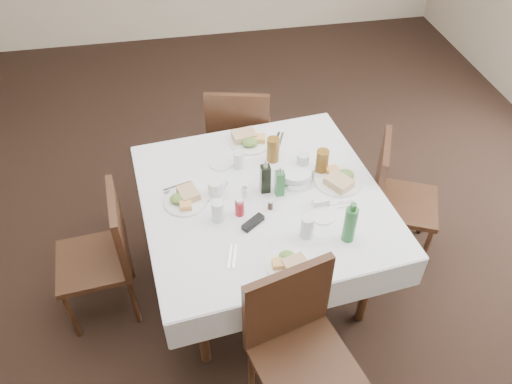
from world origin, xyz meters
TOP-DOWN VIEW (x-y plane):
  - ground_plane at (0.00, 0.00)m, footprint 7.00×7.00m
  - room_shell at (0.00, 0.00)m, footprint 6.04×7.04m
  - dining_table at (0.10, -0.24)m, footprint 1.54×1.54m
  - chair_north at (0.10, 0.68)m, footprint 0.55×0.55m
  - chair_south at (0.10, -1.09)m, footprint 0.57×0.57m
  - chair_east at (1.01, -0.12)m, footprint 0.57×0.57m
  - chair_west at (-0.86, -0.27)m, footprint 0.47×0.47m
  - meal_north at (0.11, 0.29)m, footprint 0.29×0.29m
  - meal_south at (0.13, -0.77)m, footprint 0.23×0.23m
  - meal_east at (0.58, -0.21)m, footprint 0.29×0.29m
  - meal_west at (-0.36, -0.20)m, footprint 0.25×0.25m
  - side_plate_a at (-0.10, 0.11)m, footprint 0.16×0.16m
  - side_plate_b at (0.40, -0.46)m, footprint 0.15×0.15m
  - water_n at (0.00, 0.05)m, footprint 0.06×0.06m
  - water_s at (0.27, -0.59)m, footprint 0.07×0.07m
  - water_e at (0.38, -0.07)m, footprint 0.08×0.08m
  - water_w at (-0.18, -0.38)m, footprint 0.07×0.07m
  - iced_tea_a at (0.23, 0.08)m, footprint 0.08×0.08m
  - iced_tea_b at (0.50, -0.09)m, footprint 0.08×0.08m
  - bread_basket at (0.32, -0.13)m, footprint 0.23×0.23m
  - oil_cruet_dark at (0.12, -0.19)m, footprint 0.06×0.06m
  - oil_cruet_green at (0.20, -0.24)m, footprint 0.05×0.05m
  - ketchup_bottle at (-0.06, -0.36)m, footprint 0.05×0.05m
  - salt_shaker at (-0.01, -0.23)m, footprint 0.03×0.03m
  - pepper_shaker at (0.12, -0.35)m, footprint 0.03×0.03m
  - coffee_mug at (-0.17, -0.18)m, footprint 0.15×0.14m
  - sunglasses at (0.00, -0.46)m, footprint 0.14×0.12m
  - green_bottle at (0.49, -0.65)m, footprint 0.07×0.07m
  - sugar_caddy at (0.41, -0.37)m, footprint 0.10×0.06m
  - cutlery_n at (0.31, 0.27)m, footprint 0.11×0.18m
  - cutlery_s at (-0.15, -0.66)m, footprint 0.08×0.16m
  - cutlery_e at (0.53, -0.40)m, footprint 0.17×0.04m
  - cutlery_w at (-0.39, -0.08)m, footprint 0.19×0.09m

SIDE VIEW (x-z plane):
  - ground_plane at x=0.00m, z-range 0.00..0.00m
  - chair_west at x=-0.86m, z-range 0.06..0.97m
  - chair_east at x=1.01m, z-range 0.06..0.97m
  - chair_north at x=0.10m, z-range 0.07..1.03m
  - chair_south at x=0.10m, z-range 0.07..1.06m
  - dining_table at x=0.10m, z-range 0.31..1.07m
  - cutlery_s at x=-0.15m, z-range 0.76..0.77m
  - cutlery_e at x=0.53m, z-range 0.76..0.77m
  - cutlery_n at x=0.31m, z-range 0.76..0.77m
  - cutlery_w at x=-0.39m, z-range 0.76..0.77m
  - side_plate_b at x=0.40m, z-range 0.76..0.77m
  - side_plate_a at x=-0.10m, z-range 0.76..0.77m
  - sunglasses at x=0.00m, z-range 0.76..0.79m
  - meal_south at x=0.13m, z-range 0.76..0.81m
  - meal_west at x=-0.36m, z-range 0.76..0.81m
  - sugar_caddy at x=0.41m, z-range 0.76..0.81m
  - meal_north at x=0.11m, z-range 0.76..0.82m
  - meal_east at x=0.58m, z-range 0.76..0.82m
  - pepper_shaker at x=0.12m, z-range 0.76..0.83m
  - bread_basket at x=0.32m, z-range 0.76..0.83m
  - salt_shaker at x=-0.01m, z-range 0.76..0.84m
  - coffee_mug at x=-0.17m, z-range 0.76..0.86m
  - ketchup_bottle at x=-0.06m, z-range 0.76..0.87m
  - water_n at x=0.00m, z-range 0.76..0.87m
  - water_w at x=-0.18m, z-range 0.76..0.89m
  - water_s at x=0.27m, z-range 0.76..0.90m
  - water_e at x=0.38m, z-range 0.76..0.90m
  - iced_tea_b at x=0.50m, z-range 0.76..0.92m
  - iced_tea_a at x=0.23m, z-range 0.76..0.93m
  - oil_cruet_green at x=0.20m, z-range 0.75..0.96m
  - oil_cruet_dark at x=0.12m, z-range 0.75..0.98m
  - green_bottle at x=0.49m, z-range 0.75..1.01m
  - room_shell at x=0.00m, z-range 0.31..3.11m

